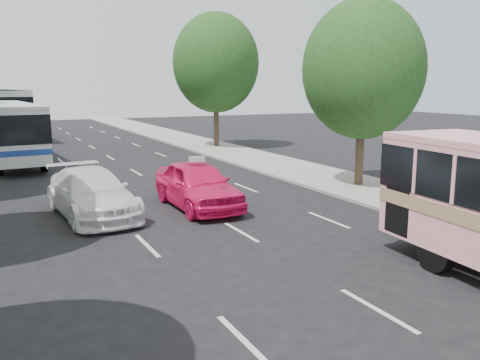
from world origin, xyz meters
TOP-DOWN VIEW (x-y plane):
  - ground at (0.00, 0.00)m, footprint 120.00×120.00m
  - sidewalk_right at (8.50, 20.00)m, footprint 4.00×90.00m
  - tree_right_near at (8.78, 7.94)m, footprint 5.10×5.10m
  - tree_right_far at (9.08, 23.94)m, footprint 6.00×6.00m
  - pink_taxi at (1.00, 7.51)m, footprint 1.99×4.92m
  - white_pickup at (-2.62, 8.00)m, footprint 2.63×5.55m
  - tour_coach_front at (-4.50, 22.12)m, footprint 3.28×11.43m
  - tour_coach_rear at (-4.50, 37.19)m, footprint 4.07×13.56m
  - taxi_roof_sign at (1.00, 7.51)m, footprint 0.55×0.18m

SIDE VIEW (x-z plane):
  - ground at x=0.00m, z-range 0.00..0.00m
  - sidewalk_right at x=8.50m, z-range 0.00..0.12m
  - white_pickup at x=-2.62m, z-range 0.00..1.56m
  - pink_taxi at x=1.00m, z-range 0.00..1.68m
  - taxi_roof_sign at x=1.00m, z-range 1.68..1.86m
  - tour_coach_front at x=-4.50m, z-range 0.34..3.72m
  - tour_coach_rear at x=-4.50m, z-range 0.41..4.40m
  - tree_right_near at x=8.78m, z-range 1.23..9.18m
  - tree_right_far at x=9.08m, z-range 1.45..10.80m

